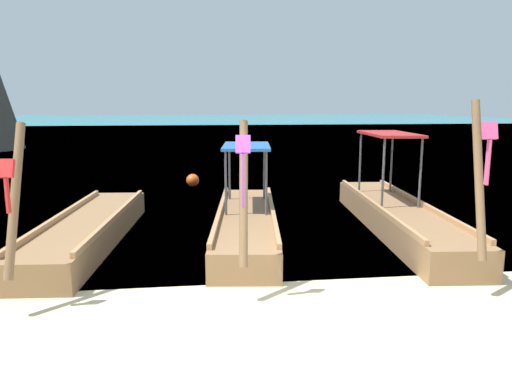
% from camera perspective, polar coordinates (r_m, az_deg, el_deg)
% --- Properties ---
extents(ground, '(120.00, 120.00, 0.00)m').
position_cam_1_polar(ground, '(6.22, 4.28, -15.84)').
color(ground, beige).
extents(sea_water, '(120.00, 120.00, 0.00)m').
position_cam_1_polar(sea_water, '(67.17, -6.14, 7.89)').
color(sea_water, '#147A89').
rests_on(sea_water, ground).
extents(longtail_boat_red_ribbon, '(1.61, 6.37, 2.50)m').
position_cam_1_polar(longtail_boat_red_ribbon, '(10.22, -19.09, -4.24)').
color(longtail_boat_red_ribbon, olive).
rests_on(longtail_boat_red_ribbon, ground).
extents(longtail_boat_violet_ribbon, '(1.80, 6.28, 2.51)m').
position_cam_1_polar(longtail_boat_violet_ribbon, '(10.09, -1.15, -3.52)').
color(longtail_boat_violet_ribbon, olive).
rests_on(longtail_boat_violet_ribbon, ground).
extents(longtail_boat_pink_ribbon, '(1.72, 7.14, 2.80)m').
position_cam_1_polar(longtail_boat_pink_ribbon, '(11.04, 16.23, -2.62)').
color(longtail_boat_pink_ribbon, olive).
rests_on(longtail_boat_pink_ribbon, ground).
extents(mooring_buoy_near, '(0.43, 0.43, 0.43)m').
position_cam_1_polar(mooring_buoy_near, '(16.38, -7.44, 1.36)').
color(mooring_buoy_near, '#EA5119').
rests_on(mooring_buoy_near, sea_water).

